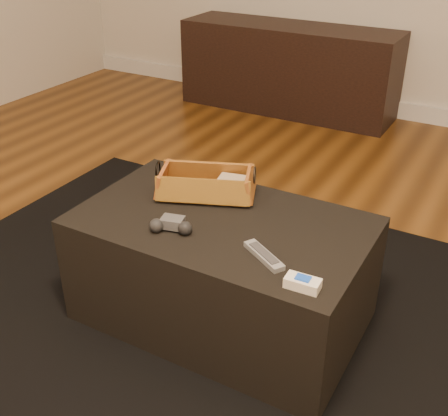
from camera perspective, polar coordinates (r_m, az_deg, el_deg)
The scene contains 11 objects.
floor at distance 2.14m, azimuth -7.69°, elevation -12.35°, with size 5.00×5.50×0.01m, color brown.
baseboard at distance 4.32m, azimuth 14.58°, elevation 10.08°, with size 5.00×0.04×0.12m, color white.
media_cabinet at distance 4.22m, azimuth 6.56°, elevation 13.88°, with size 1.56×0.45×0.61m, color black.
area_rug at distance 2.14m, azimuth -0.88°, elevation -11.68°, with size 2.60×2.00×0.01m, color black.
ottoman at distance 2.04m, azimuth -0.21°, elevation -6.28°, with size 1.00×0.60×0.42m, color black.
tv_remote at distance 2.06m, azimuth -2.38°, elevation 1.72°, with size 0.19×0.04×0.02m, color black.
cloth_bundle at distance 2.07m, azimuth 0.85°, elevation 2.47°, with size 0.10×0.07×0.05m, color tan.
wicker_basket at distance 2.06m, azimuth -1.84°, elevation 2.35°, with size 0.40×0.30×0.13m.
game_controller at distance 1.85m, azimuth -5.36°, elevation -1.74°, with size 0.15×0.11×0.05m.
silver_remote at distance 1.72m, azimuth 4.07°, elevation -4.81°, with size 0.17×0.12×0.02m.
cream_gadget at distance 1.61m, azimuth 7.99°, elevation -7.56°, with size 0.10×0.06×0.04m.
Camera 1 is at (1.03, -1.24, 1.40)m, focal length 45.00 mm.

